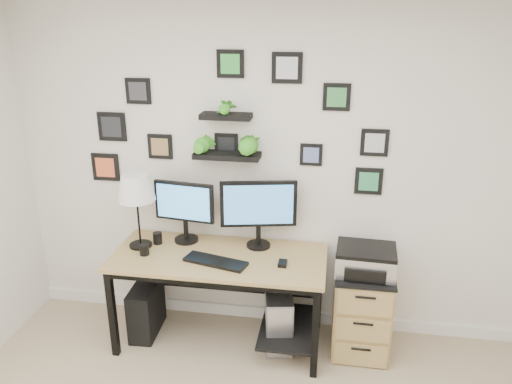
% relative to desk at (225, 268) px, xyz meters
% --- Properties ---
extents(room, '(4.00, 4.00, 4.00)m').
position_rel_desk_xyz_m(room, '(0.28, 0.32, -0.58)').
color(room, tan).
rests_on(room, ground).
extents(desk, '(1.60, 0.70, 0.75)m').
position_rel_desk_xyz_m(desk, '(0.00, 0.00, 0.00)').
color(desk, tan).
rests_on(desk, ground).
extents(monitor_left, '(0.48, 0.21, 0.49)m').
position_rel_desk_xyz_m(monitor_left, '(-0.35, 0.17, 0.41)').
color(monitor_left, black).
rests_on(monitor_left, desk).
extents(monitor_right, '(0.57, 0.22, 0.54)m').
position_rel_desk_xyz_m(monitor_right, '(0.23, 0.16, 0.44)').
color(monitor_right, black).
rests_on(monitor_right, desk).
extents(keyboard, '(0.49, 0.26, 0.02)m').
position_rel_desk_xyz_m(keyboard, '(-0.03, -0.15, 0.14)').
color(keyboard, black).
rests_on(keyboard, desk).
extents(mouse, '(0.06, 0.09, 0.03)m').
position_rel_desk_xyz_m(mouse, '(0.45, -0.11, 0.14)').
color(mouse, black).
rests_on(mouse, desk).
extents(table_lamp, '(0.29, 0.29, 0.58)m').
position_rel_desk_xyz_m(table_lamp, '(-0.67, 0.03, 0.59)').
color(table_lamp, black).
rests_on(table_lamp, desk).
extents(mug, '(0.07, 0.07, 0.08)m').
position_rel_desk_xyz_m(mug, '(-0.59, -0.11, 0.16)').
color(mug, black).
rests_on(mug, desk).
extents(pen_cup, '(0.07, 0.07, 0.09)m').
position_rel_desk_xyz_m(pen_cup, '(-0.56, 0.09, 0.17)').
color(pen_cup, black).
rests_on(pen_cup, desk).
extents(pc_tower_black, '(0.20, 0.43, 0.42)m').
position_rel_desk_xyz_m(pc_tower_black, '(-0.65, -0.02, -0.42)').
color(pc_tower_black, black).
rests_on(pc_tower_black, ground).
extents(pc_tower_grey, '(0.28, 0.49, 0.45)m').
position_rel_desk_xyz_m(pc_tower_grey, '(0.41, 0.03, -0.40)').
color(pc_tower_grey, gray).
rests_on(pc_tower_grey, ground).
extents(file_cabinet, '(0.43, 0.53, 0.67)m').
position_rel_desk_xyz_m(file_cabinet, '(1.05, 0.06, -0.29)').
color(file_cabinet, tan).
rests_on(file_cabinet, ground).
extents(printer, '(0.44, 0.36, 0.19)m').
position_rel_desk_xyz_m(printer, '(1.04, 0.03, 0.14)').
color(printer, silver).
rests_on(printer, file_cabinet).
extents(wall_decor, '(2.32, 0.18, 1.04)m').
position_rel_desk_xyz_m(wall_decor, '(-0.01, 0.27, 1.02)').
color(wall_decor, black).
rests_on(wall_decor, ground).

